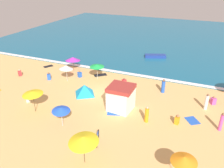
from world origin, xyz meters
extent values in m
plane|color=#E5B26B|center=(0.00, 0.00, 0.00)|extent=(60.00, 60.00, 0.00)
cube|color=#196084|center=(0.00, 28.00, 0.05)|extent=(60.00, 44.00, 0.10)
cube|color=white|center=(0.00, 6.30, 0.10)|extent=(57.00, 0.70, 0.01)
cube|color=white|center=(2.97, -2.13, 1.08)|extent=(2.36, 2.34, 2.16)
cube|color=#A5332D|center=(2.97, -2.13, 2.34)|extent=(2.35, 2.32, 0.36)
cone|color=orange|center=(9.61, -8.99, 2.10)|extent=(2.26, 2.26, 0.46)
cylinder|color=#4C3823|center=(-4.52, -5.74, 1.06)|extent=(0.05, 0.05, 2.12)
cone|color=yellow|center=(-4.52, -5.74, 2.02)|extent=(2.55, 2.56, 0.42)
cylinder|color=#4C3823|center=(-6.59, 4.65, 0.93)|extent=(0.05, 0.05, 1.87)
cone|color=#B733C6|center=(-6.59, 4.65, 1.68)|extent=(2.37, 2.39, 0.63)
cylinder|color=silver|center=(-2.30, 3.35, 0.97)|extent=(0.05, 0.05, 1.94)
cone|color=green|center=(-2.30, 3.35, 1.83)|extent=(2.39, 2.39, 0.37)
cylinder|color=silver|center=(-0.74, -6.70, 0.92)|extent=(0.05, 0.05, 1.84)
cone|color=blue|center=(-0.74, -6.70, 1.72)|extent=(2.23, 2.23, 0.50)
cylinder|color=silver|center=(-5.46, 1.32, 1.01)|extent=(0.05, 0.05, 2.02)
cone|color=white|center=(-5.46, 1.32, 1.85)|extent=(2.36, 2.36, 0.58)
cylinder|color=#4C3823|center=(3.14, -9.71, 1.11)|extent=(0.05, 0.05, 2.22)
cone|color=yellow|center=(3.14, -9.71, 2.05)|extent=(2.58, 2.61, 0.65)
pyramid|color=#1999D8|center=(-1.77, -0.87, 0.58)|extent=(2.34, 2.31, 1.17)
torus|color=black|center=(2.83, -6.87, 0.33)|extent=(0.30, 0.70, 0.72)
torus|color=black|center=(3.21, -7.90, 0.33)|extent=(0.30, 0.70, 0.72)
cube|color=blue|center=(3.02, -7.39, 0.55)|extent=(0.36, 0.85, 0.36)
cylinder|color=white|center=(10.67, 1.09, 0.74)|extent=(0.40, 0.40, 1.48)
sphere|color=brown|center=(10.67, 1.09, 1.58)|extent=(0.23, 0.23, 0.23)
cylinder|color=#D84CA5|center=(11.96, -2.00, 0.76)|extent=(0.31, 0.31, 1.51)
sphere|color=brown|center=(11.96, -2.00, 1.62)|extent=(0.23, 0.23, 0.23)
cube|color=red|center=(-12.07, 0.32, 0.34)|extent=(0.53, 0.53, 0.69)
sphere|color=#DBA884|center=(-12.07, 0.32, 0.79)|extent=(0.23, 0.23, 0.23)
cylinder|color=blue|center=(6.09, 2.98, 0.67)|extent=(0.56, 0.56, 1.35)
sphere|color=brown|center=(6.09, 2.98, 1.47)|extent=(0.27, 0.27, 0.27)
cube|color=red|center=(1.34, 3.27, 0.30)|extent=(0.61, 0.61, 0.60)
sphere|color=brown|center=(1.34, 3.27, 0.69)|extent=(0.21, 0.21, 0.21)
cube|color=#D84CA5|center=(11.34, 2.43, 0.34)|extent=(0.62, 0.62, 0.69)
sphere|color=#9E6B47|center=(11.34, 2.43, 0.79)|extent=(0.22, 0.22, 0.22)
cylinder|color=orange|center=(5.87, -3.24, 0.69)|extent=(0.37, 0.37, 1.37)
sphere|color=#DBA884|center=(5.87, -3.24, 1.48)|extent=(0.24, 0.24, 0.24)
cube|color=blue|center=(-4.66, 3.03, 0.33)|extent=(0.55, 0.55, 0.67)
sphere|color=#9E6B47|center=(-4.66, 3.03, 0.76)|extent=(0.20, 0.20, 0.20)
cube|color=orange|center=(8.45, -2.51, 0.36)|extent=(0.43, 0.43, 0.72)
sphere|color=#9E6B47|center=(8.45, -2.51, 0.83)|extent=(0.26, 0.26, 0.26)
cylinder|color=black|center=(2.30, 0.78, 0.72)|extent=(0.41, 0.41, 1.44)
sphere|color=#9E6B47|center=(2.30, 0.78, 1.54)|extent=(0.23, 0.23, 0.23)
cube|color=blue|center=(-7.83, 0.83, 0.37)|extent=(0.59, 0.59, 0.73)
sphere|color=brown|center=(-7.83, 0.83, 0.84)|extent=(0.23, 0.23, 0.23)
cube|color=white|center=(-6.46, -4.53, 0.36)|extent=(0.56, 0.56, 0.73)
sphere|color=#DBA884|center=(-6.46, -4.53, 0.84)|extent=(0.26, 0.26, 0.26)
cube|color=black|center=(-10.77, 4.51, 0.01)|extent=(1.34, 1.52, 0.01)
cube|color=blue|center=(9.70, -1.45, 0.01)|extent=(1.56, 1.62, 0.01)
cube|color=black|center=(-2.48, 4.61, 0.01)|extent=(1.81, 1.74, 0.01)
cube|color=blue|center=(2.61, -3.04, 0.01)|extent=(1.51, 1.31, 0.01)
cube|color=navy|center=(2.64, 14.09, 0.33)|extent=(3.40, 2.15, 0.45)
camera|label=1|loc=(9.59, -20.03, 12.05)|focal=36.34mm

